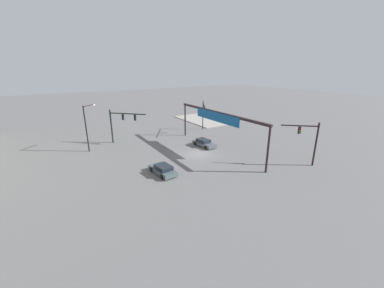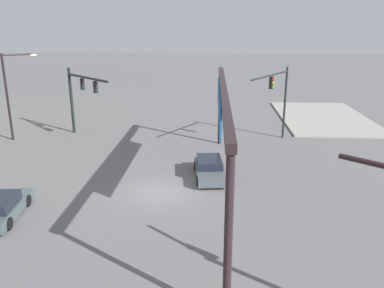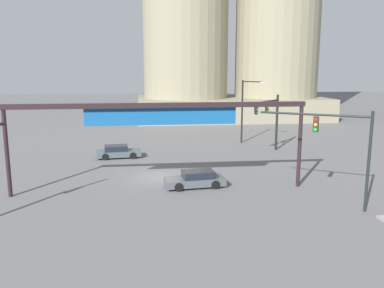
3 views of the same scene
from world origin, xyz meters
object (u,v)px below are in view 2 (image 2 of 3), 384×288
at_px(traffic_signal_near_corner, 278,91).
at_px(sedan_car_approaching, 209,169).
at_px(sedan_car_waiting_far, 1,208).
at_px(streetlamp_curved_arm, 11,89).
at_px(traffic_signal_cross_street, 80,91).

distance_m(traffic_signal_near_corner, sedan_car_approaching, 10.50).
height_order(traffic_signal_near_corner, sedan_car_waiting_far, traffic_signal_near_corner).
bearing_deg(streetlamp_curved_arm, traffic_signal_cross_street, -30.63).
height_order(sedan_car_approaching, sedan_car_waiting_far, same).
distance_m(streetlamp_curved_arm, sedan_car_approaching, 18.86).
bearing_deg(sedan_car_approaching, traffic_signal_cross_street, -134.77).
relative_size(traffic_signal_cross_street, sedan_car_waiting_far, 1.34).
bearing_deg(traffic_signal_near_corner, sedan_car_approaching, -2.17).
relative_size(sedan_car_approaching, sedan_car_waiting_far, 1.03).
bearing_deg(traffic_signal_cross_street, sedan_car_approaching, 5.80).
distance_m(traffic_signal_cross_street, sedan_car_waiting_far, 15.74).
height_order(traffic_signal_cross_street, sedan_car_waiting_far, traffic_signal_cross_street).
relative_size(traffic_signal_near_corner, sedan_car_waiting_far, 1.40).
xyz_separation_m(traffic_signal_near_corner, traffic_signal_cross_street, (0.91, 16.76, -0.29)).
bearing_deg(sedan_car_approaching, traffic_signal_near_corner, 140.28).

